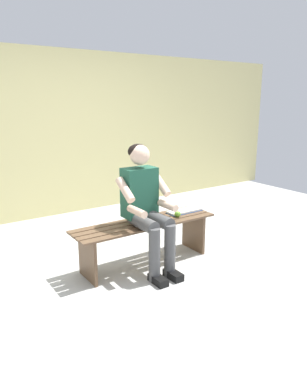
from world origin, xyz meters
TOP-DOWN VIEW (x-y plane):
  - ground_plane at (0.94, 1.00)m, footprint 10.00×7.00m
  - brick_wall at (0.50, -2.28)m, footprint 9.50×0.24m
  - bench_near at (0.00, 0.00)m, footprint 1.55×0.41m
  - person_seated at (0.06, 0.10)m, footprint 0.50×0.69m
  - apple at (-0.38, 0.06)m, footprint 0.07×0.07m
  - book_open at (-0.56, -0.05)m, footprint 0.41×0.16m

SIDE VIEW (x-z plane):
  - ground_plane at x=0.94m, z-range -0.04..0.00m
  - bench_near at x=0.00m, z-range 0.11..0.57m
  - book_open at x=-0.56m, z-range 0.46..0.48m
  - apple at x=-0.38m, z-range 0.46..0.53m
  - person_seated at x=0.06m, z-range 0.06..1.33m
  - brick_wall at x=0.50m, z-range 0.00..2.39m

